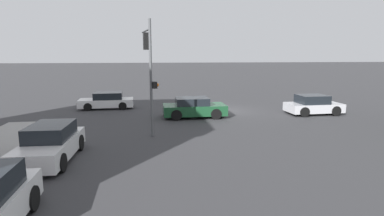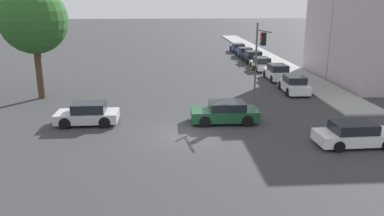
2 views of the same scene
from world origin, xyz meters
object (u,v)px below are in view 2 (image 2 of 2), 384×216
object	(u,v)px
parked_car_0	(294,85)
parked_car_4	(245,52)
traffic_signal	(259,53)
crossing_car_1	(88,114)
parked_car_1	(277,73)
crossing_car_2	(355,134)
street_tree	(34,20)
parked_car_2	(261,64)
parked_car_3	(253,57)
parked_car_5	(238,48)
crossing_car_0	(225,112)

from	to	relation	value
parked_car_0	parked_car_4	size ratio (longest dim) A/B	1.04
traffic_signal	crossing_car_1	bearing A→B (deg)	8.61
parked_car_1	parked_car_4	bearing A→B (deg)	-0.69
crossing_car_2	parked_car_4	world-z (taller)	parked_car_4
parked_car_0	street_tree	bearing A→B (deg)	93.57
parked_car_2	crossing_car_2	bearing A→B (deg)	177.02
street_tree	parked_car_3	xyz separation A→B (m)	(20.82, 16.60, -5.38)
crossing_car_1	crossing_car_2	world-z (taller)	crossing_car_1
traffic_signal	parked_car_3	xyz separation A→B (m)	(4.12, 19.74, -3.20)
parked_car_0	parked_car_1	bearing A→B (deg)	0.94
parked_car_1	parked_car_4	size ratio (longest dim) A/B	1.03
parked_car_1	traffic_signal	bearing A→B (deg)	154.29
parked_car_1	parked_car_4	xyz separation A→B (m)	(-0.08, 15.64, -0.09)
street_tree	crossing_car_2	world-z (taller)	street_tree
parked_car_5	parked_car_1	bearing A→B (deg)	178.09
crossing_car_2	parked_car_0	size ratio (longest dim) A/B	1.01
crossing_car_1	parked_car_5	world-z (taller)	crossing_car_1
traffic_signal	parked_car_0	bearing A→B (deg)	-147.34
parked_car_1	parked_car_4	world-z (taller)	parked_car_1
parked_car_0	parked_car_5	distance (m)	26.43
traffic_signal	parked_car_2	distance (m)	15.55
traffic_signal	parked_car_3	bearing A→B (deg)	-111.18
crossing_car_0	crossing_car_1	distance (m)	8.68
street_tree	parked_car_0	size ratio (longest dim) A/B	2.05
street_tree	crossing_car_2	distance (m)	23.79
street_tree	parked_car_2	bearing A→B (deg)	29.22
crossing_car_1	crossing_car_0	bearing A→B (deg)	177.89
crossing_car_1	parked_car_3	distance (m)	28.32
crossing_car_0	parked_car_0	distance (m)	10.38
street_tree	crossing_car_0	world-z (taller)	street_tree
parked_car_2	parked_car_4	distance (m)	9.99
parked_car_5	parked_car_2	bearing A→B (deg)	177.36
parked_car_0	parked_car_1	world-z (taller)	parked_car_1
parked_car_3	parked_car_5	xyz separation A→B (m)	(0.00, 10.34, -0.08)
parked_car_3	parked_car_5	world-z (taller)	parked_car_3
parked_car_4	parked_car_1	bearing A→B (deg)	179.09
crossing_car_0	crossing_car_2	size ratio (longest dim) A/B	1.00
street_tree	traffic_signal	distance (m)	17.13
crossing_car_1	parked_car_1	distance (m)	20.36
crossing_car_1	crossing_car_2	bearing A→B (deg)	162.25
traffic_signal	parked_car_3	size ratio (longest dim) A/B	1.33
street_tree	parked_car_4	size ratio (longest dim) A/B	2.13
parked_car_1	parked_car_5	xyz separation A→B (m)	(-0.04, 21.04, -0.10)
parked_car_0	crossing_car_1	bearing A→B (deg)	117.50
parked_car_1	parked_car_2	distance (m)	5.65
crossing_car_1	parked_car_5	xyz separation A→B (m)	(15.77, 33.86, -0.03)
parked_car_3	parked_car_4	xyz separation A→B (m)	(-0.04, 4.95, -0.06)
parked_car_0	parked_car_1	distance (m)	5.40
crossing_car_2	parked_car_1	size ratio (longest dim) A/B	1.02
parked_car_3	parked_car_4	world-z (taller)	parked_car_3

